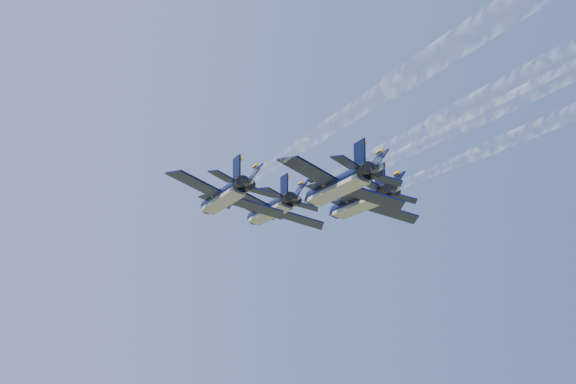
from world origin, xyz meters
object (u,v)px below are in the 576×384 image
jet_lead (270,210)px  jet_slot (337,186)px  jet_right (360,202)px  jet_left (224,197)px

jet_lead → jet_slot: 23.32m
jet_lead → jet_right: bearing=-54.8°
jet_right → jet_slot: same height
jet_left → jet_right: size_ratio=1.00×
jet_lead → jet_right: (5.80, -12.35, 0.00)m
jet_left → jet_slot: size_ratio=1.00×
jet_left → jet_right: (16.75, -3.51, 0.00)m
jet_lead → jet_slot: same height
jet_slot → jet_left: bearing=125.6°
jet_left → jet_right: bearing=-1.8°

